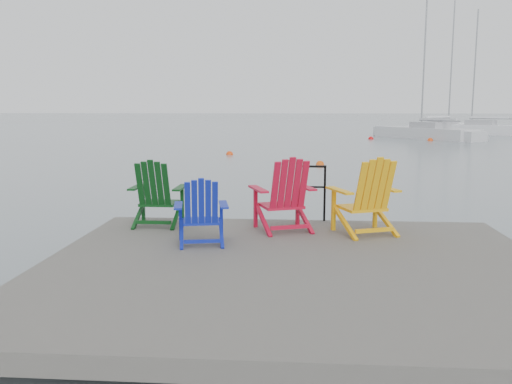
# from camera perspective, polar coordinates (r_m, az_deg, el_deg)

# --- Properties ---
(ground) EXTENTS (400.00, 400.00, 0.00)m
(ground) POSITION_cam_1_polar(r_m,az_deg,el_deg) (6.58, 3.99, -11.68)
(ground) COLOR slate
(ground) RESTS_ON ground
(dock) EXTENTS (6.00, 5.00, 1.40)m
(dock) POSITION_cam_1_polar(r_m,az_deg,el_deg) (6.47, 4.02, -8.80)
(dock) COLOR #2F2C2A
(dock) RESTS_ON ground
(handrail) EXTENTS (0.48, 0.04, 0.90)m
(handrail) POSITION_cam_1_polar(r_m,az_deg,el_deg) (8.71, 5.81, 0.48)
(handrail) COLOR black
(handrail) RESTS_ON dock
(chair_green) EXTENTS (0.81, 0.75, 1.02)m
(chair_green) POSITION_cam_1_polar(r_m,az_deg,el_deg) (8.44, -10.41, -0.10)
(chair_green) COLOR #0A3711
(chair_green) RESTS_ON dock
(chair_blue) EXTENTS (0.80, 0.76, 0.90)m
(chair_blue) POSITION_cam_1_polar(r_m,az_deg,el_deg) (7.22, -5.78, -2.01)
(chair_blue) COLOR #0F1F9F
(chair_blue) RESTS_ON dock
(chair_red) EXTENTS (1.04, 0.99, 1.09)m
(chair_red) POSITION_cam_1_polar(r_m,az_deg,el_deg) (7.96, 3.03, -0.24)
(chair_red) COLOR red
(chair_red) RESTS_ON dock
(chair_yellow) EXTENTS (1.06, 1.02, 1.11)m
(chair_yellow) POSITION_cam_1_polar(r_m,az_deg,el_deg) (7.91, 11.60, -0.41)
(chair_yellow) COLOR #F7AC0D
(chair_yellow) RESTS_ON dock
(sailboat_near) EXTENTS (6.51, 8.61, 12.00)m
(sailboat_near) POSITION_cam_1_polar(r_m,az_deg,el_deg) (42.53, 17.40, 5.88)
(sailboat_near) COLOR silver
(sailboat_near) RESTS_ON ground
(sailboat_mid) EXTENTS (7.99, 7.63, 12.07)m
(sailboat_mid) POSITION_cam_1_polar(r_m,az_deg,el_deg) (53.19, 19.29, 6.32)
(sailboat_mid) COLOR white
(sailboat_mid) RESTS_ON ground
(sailboat_far) EXTENTS (7.48, 6.09, 10.77)m
(sailboat_far) POSITION_cam_1_polar(r_m,az_deg,el_deg) (50.81, 22.15, 6.06)
(sailboat_far) COLOR silver
(sailboat_far) RESTS_ON ground
(buoy_a) EXTENTS (0.33, 0.33, 0.33)m
(buoy_a) POSITION_cam_1_polar(r_m,az_deg,el_deg) (22.17, 6.76, 2.87)
(buoy_a) COLOR #E9540D
(buoy_a) RESTS_ON ground
(buoy_b) EXTENTS (0.35, 0.35, 0.35)m
(buoy_b) POSITION_cam_1_polar(r_m,az_deg,el_deg) (26.74, -2.80, 3.95)
(buoy_b) COLOR #EF430E
(buoy_b) RESTS_ON ground
(buoy_c) EXTENTS (0.40, 0.40, 0.40)m
(buoy_c) POSITION_cam_1_polar(r_m,az_deg,el_deg) (40.63, 11.99, 5.47)
(buoy_c) COLOR red
(buoy_c) RESTS_ON ground
(buoy_d) EXTENTS (0.38, 0.38, 0.38)m
(buoy_d) POSITION_cam_1_polar(r_m,az_deg,el_deg) (39.86, 17.86, 5.17)
(buoy_d) COLOR #EB430D
(buoy_d) RESTS_ON ground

